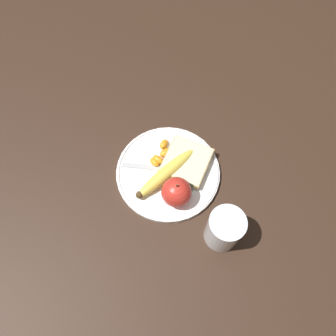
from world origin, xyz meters
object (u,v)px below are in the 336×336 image
(fork, at_px, (167,168))
(jam_packet, at_px, (186,183))
(apple, at_px, (176,192))
(bread_slice, at_px, (186,162))
(juice_glass, at_px, (224,229))
(plate, at_px, (168,172))
(banana, at_px, (166,173))

(fork, height_order, jam_packet, jam_packet)
(jam_packet, bearing_deg, apple, 155.39)
(bread_slice, distance_m, jam_packet, 0.06)
(juice_glass, relative_size, apple, 1.35)
(plate, relative_size, apple, 3.23)
(apple, xyz_separation_m, fork, (0.07, 0.04, -0.03))
(juice_glass, relative_size, bread_slice, 0.83)
(juice_glass, xyz_separation_m, jam_packet, (0.10, 0.10, -0.03))
(fork, bearing_deg, juice_glass, -46.26)
(plate, xyz_separation_m, apple, (-0.06, -0.03, 0.04))
(apple, distance_m, jam_packet, 0.05)
(fork, bearing_deg, plate, -60.69)
(banana, bearing_deg, fork, 6.02)
(juice_glass, distance_m, bread_slice, 0.19)
(plate, bearing_deg, juice_glass, -130.11)
(plate, relative_size, fork, 1.37)
(jam_packet, bearing_deg, plate, 61.88)
(apple, height_order, fork, apple)
(plate, xyz_separation_m, banana, (-0.01, 0.00, 0.02))
(apple, bearing_deg, banana, 35.95)
(plate, xyz_separation_m, bread_slice, (0.03, -0.04, 0.02))
(juice_glass, distance_m, jam_packet, 0.14)
(juice_glass, relative_size, fork, 0.57)
(fork, xyz_separation_m, jam_packet, (-0.03, -0.05, 0.01))
(banana, xyz_separation_m, jam_packet, (-0.01, -0.05, -0.01))
(bread_slice, xyz_separation_m, jam_packet, (-0.06, -0.01, -0.00))
(apple, relative_size, bread_slice, 0.61)
(plate, bearing_deg, bread_slice, -53.20)
(fork, distance_m, jam_packet, 0.06)
(juice_glass, distance_m, fork, 0.21)
(juice_glass, bearing_deg, fork, 49.23)
(plate, distance_m, apple, 0.08)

